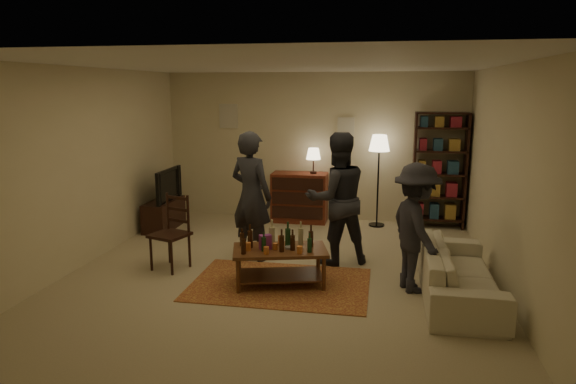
% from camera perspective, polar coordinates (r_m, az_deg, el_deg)
% --- Properties ---
extents(floor, '(6.00, 6.00, 0.00)m').
position_cam_1_polar(floor, '(6.92, -0.79, -8.97)').
color(floor, '#C6B793').
rests_on(floor, ground).
extents(room_shell, '(6.00, 6.00, 6.00)m').
position_cam_1_polar(room_shell, '(9.55, -1.10, 7.86)').
color(room_shell, beige).
rests_on(room_shell, ground).
extents(rug, '(2.20, 1.50, 0.01)m').
position_cam_1_polar(rug, '(6.53, -0.89, -10.19)').
color(rug, maroon).
rests_on(rug, ground).
extents(coffee_table, '(1.27, 0.90, 0.81)m').
position_cam_1_polar(coffee_table, '(6.39, -0.99, -6.78)').
color(coffee_table, brown).
rests_on(coffee_table, ground).
extents(dining_chair, '(0.56, 0.56, 1.03)m').
position_cam_1_polar(dining_chair, '(7.13, -12.70, -4.04)').
color(dining_chair, black).
rests_on(dining_chair, ground).
extents(tv_stand, '(0.40, 1.00, 1.06)m').
position_cam_1_polar(tv_stand, '(9.19, -13.62, -1.61)').
color(tv_stand, black).
rests_on(tv_stand, ground).
extents(dresser, '(1.00, 0.50, 1.36)m').
position_cam_1_polar(dresser, '(9.39, 1.33, -0.45)').
color(dresser, brown).
rests_on(dresser, ground).
extents(bookshelf, '(0.90, 0.34, 2.02)m').
position_cam_1_polar(bookshelf, '(9.29, 16.45, 2.45)').
color(bookshelf, black).
rests_on(bookshelf, ground).
extents(floor_lamp, '(0.36, 0.36, 1.62)m').
position_cam_1_polar(floor_lamp, '(9.06, 10.10, 4.69)').
color(floor_lamp, black).
rests_on(floor_lamp, ground).
extents(sofa, '(0.81, 2.08, 0.61)m').
position_cam_1_polar(sofa, '(6.38, 18.41, -8.47)').
color(sofa, beige).
rests_on(sofa, ground).
extents(person_left, '(0.79, 0.67, 1.84)m').
position_cam_1_polar(person_left, '(7.27, -4.11, -0.45)').
color(person_left, '#27282F').
rests_on(person_left, ground).
extents(person_right, '(1.10, 1.01, 1.84)m').
position_cam_1_polar(person_right, '(7.10, 5.47, -0.76)').
color(person_right, '#292A32').
rests_on(person_right, ground).
extents(person_by_sofa, '(0.90, 1.15, 1.56)m').
position_cam_1_polar(person_by_sofa, '(6.31, 14.03, -3.90)').
color(person_by_sofa, '#27272F').
rests_on(person_by_sofa, ground).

